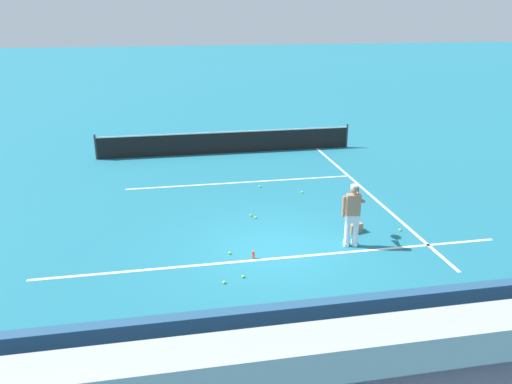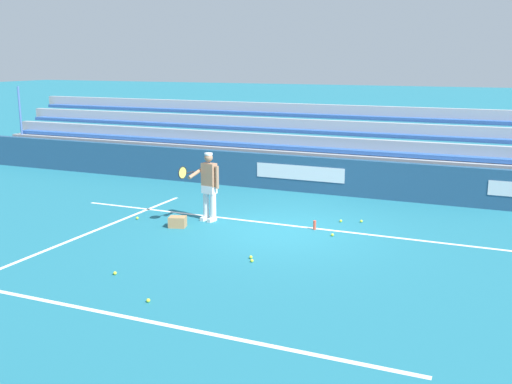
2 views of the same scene
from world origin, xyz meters
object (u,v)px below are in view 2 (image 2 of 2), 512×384
at_px(tennis_ball_midcourt, 361,221).
at_px(water_bottle, 315,225).
at_px(tennis_ball_toward_net, 252,261).
at_px(tennis_ball_far_left, 332,235).
at_px(tennis_ball_near_player, 148,300).
at_px(tennis_player, 208,186).
at_px(ball_box_cardboard, 178,222).
at_px(tennis_ball_on_baseline, 115,273).
at_px(tennis_ball_stray_back, 251,257).
at_px(tennis_ball_far_right, 137,218).
at_px(tennis_ball_by_box, 341,221).

relative_size(tennis_ball_midcourt, water_bottle, 0.30).
bearing_deg(tennis_ball_toward_net, tennis_ball_far_left, -112.15).
distance_m(tennis_ball_near_player, water_bottle, 5.41).
distance_m(tennis_player, ball_box_cardboard, 1.20).
bearing_deg(tennis_ball_near_player, ball_box_cardboard, -65.38).
bearing_deg(water_bottle, ball_box_cardboard, 19.72).
height_order(tennis_ball_near_player, tennis_ball_on_baseline, same).
height_order(ball_box_cardboard, water_bottle, ball_box_cardboard).
xyz_separation_m(tennis_ball_toward_net, tennis_ball_on_baseline, (2.08, 1.68, 0.00)).
distance_m(tennis_ball_stray_back, tennis_ball_midcourt, 3.88).
height_order(tennis_player, tennis_ball_stray_back, tennis_player).
bearing_deg(water_bottle, tennis_ball_toward_net, 81.29).
distance_m(tennis_ball_far_left, water_bottle, 0.66).
relative_size(tennis_ball_near_player, water_bottle, 0.30).
bearing_deg(tennis_player, water_bottle, -174.07).
bearing_deg(tennis_ball_toward_net, tennis_ball_stray_back, -60.28).
xyz_separation_m(tennis_ball_far_right, water_bottle, (-4.41, -0.90, 0.08)).
distance_m(tennis_ball_toward_net, tennis_ball_far_left, 2.57).
bearing_deg(ball_box_cardboard, tennis_ball_far_left, -168.42).
bearing_deg(tennis_ball_by_box, tennis_ball_far_left, 96.78).
bearing_deg(water_bottle, tennis_player, 5.93).
height_order(tennis_ball_by_box, tennis_ball_far_right, same).
distance_m(ball_box_cardboard, tennis_ball_midcourt, 4.54).
bearing_deg(tennis_ball_near_player, tennis_ball_toward_net, -106.98).
distance_m(tennis_ball_toward_net, tennis_ball_on_baseline, 2.67).
bearing_deg(tennis_ball_midcourt, tennis_ball_by_box, 21.34).
distance_m(tennis_ball_midcourt, water_bottle, 1.38).
distance_m(tennis_ball_stray_back, tennis_ball_far_left, 2.44).
distance_m(tennis_player, tennis_ball_stray_back, 3.25).
relative_size(tennis_ball_stray_back, tennis_ball_near_player, 1.00).
height_order(tennis_ball_by_box, water_bottle, water_bottle).
height_order(tennis_ball_far_left, tennis_ball_midcourt, same).
relative_size(tennis_ball_far_right, tennis_ball_on_baseline, 1.00).
height_order(ball_box_cardboard, tennis_ball_by_box, ball_box_cardboard).
xyz_separation_m(tennis_ball_far_left, water_bottle, (0.55, -0.36, 0.08)).
bearing_deg(tennis_player, tennis_ball_on_baseline, 92.63).
height_order(tennis_player, water_bottle, tennis_player).
bearing_deg(tennis_ball_by_box, water_bottle, 65.67).
bearing_deg(tennis_ball_on_baseline, ball_box_cardboard, -79.64).
height_order(tennis_ball_toward_net, tennis_ball_far_left, same).
height_order(tennis_player, ball_box_cardboard, tennis_player).
bearing_deg(tennis_ball_on_baseline, tennis_ball_by_box, -118.63).
distance_m(tennis_ball_on_baseline, water_bottle, 5.08).
bearing_deg(tennis_player, ball_box_cardboard, 63.52).
distance_m(ball_box_cardboard, tennis_ball_near_player, 4.58).
distance_m(tennis_ball_by_box, tennis_ball_far_right, 5.13).
bearing_deg(tennis_ball_far_left, tennis_ball_stray_back, 63.79).
relative_size(tennis_ball_stray_back, tennis_ball_on_baseline, 1.00).
bearing_deg(tennis_ball_far_left, tennis_ball_far_right, 6.21).
height_order(tennis_ball_toward_net, tennis_ball_on_baseline, same).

